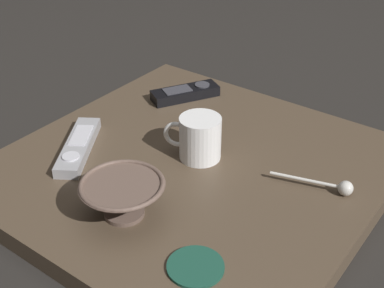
# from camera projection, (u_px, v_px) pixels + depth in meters

# --- Properties ---
(ground_plane) EXTENTS (6.00, 6.00, 0.00)m
(ground_plane) POSITION_uv_depth(u_px,v_px,m) (192.00, 180.00, 1.02)
(ground_plane) COLOR black
(table) EXTENTS (0.67, 0.67, 0.04)m
(table) POSITION_uv_depth(u_px,v_px,m) (192.00, 171.00, 1.01)
(table) COLOR #4C3D2D
(table) RESTS_ON ground
(cereal_bowl) EXTENTS (0.14, 0.14, 0.07)m
(cereal_bowl) POSITION_uv_depth(u_px,v_px,m) (122.00, 196.00, 0.85)
(cereal_bowl) COLOR brown
(cereal_bowl) RESTS_ON table
(coffee_mug) EXTENTS (0.08, 0.11, 0.09)m
(coffee_mug) POSITION_uv_depth(u_px,v_px,m) (199.00, 138.00, 0.99)
(coffee_mug) COLOR white
(coffee_mug) RESTS_ON table
(teaspoon) EXTENTS (0.05, 0.14, 0.03)m
(teaspoon) POSITION_uv_depth(u_px,v_px,m) (338.00, 187.00, 0.91)
(teaspoon) COLOR silver
(teaspoon) RESTS_ON table
(tv_remote_near) EXTENTS (0.16, 0.12, 0.03)m
(tv_remote_near) POSITION_uv_depth(u_px,v_px,m) (185.00, 93.00, 1.22)
(tv_remote_near) COLOR black
(tv_remote_near) RESTS_ON table
(tv_remote_far) EXTENTS (0.19, 0.14, 0.02)m
(tv_remote_far) POSITION_uv_depth(u_px,v_px,m) (78.00, 146.00, 1.03)
(tv_remote_far) COLOR #9E9EA3
(tv_remote_far) RESTS_ON table
(drink_coaster) EXTENTS (0.09, 0.09, 0.01)m
(drink_coaster) POSITION_uv_depth(u_px,v_px,m) (196.00, 267.00, 0.77)
(drink_coaster) COLOR #194738
(drink_coaster) RESTS_ON table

